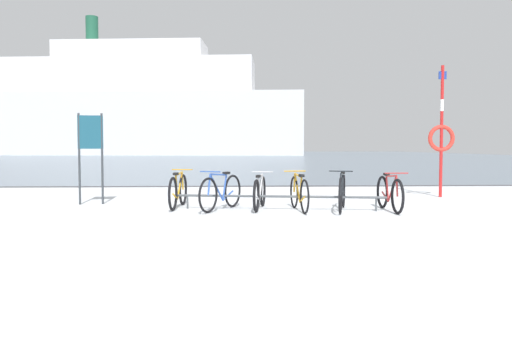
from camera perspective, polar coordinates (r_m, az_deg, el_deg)
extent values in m
cube|color=silver|center=(5.47, 19.50, -11.60)|extent=(80.00, 22.00, 0.08)
cube|color=slate|center=(70.96, -0.65, 1.74)|extent=(80.00, 110.00, 0.08)
cube|color=#47474C|center=(16.10, 4.84, -1.91)|extent=(80.00, 0.50, 0.05)
cylinder|color=#4C5156|center=(10.04, 2.82, -3.06)|extent=(4.29, 0.68, 0.05)
cylinder|color=#4C5156|center=(10.35, -8.03, -3.68)|extent=(0.04, 0.04, 0.28)
cylinder|color=#4C5156|center=(10.13, 13.91, -3.88)|extent=(0.04, 0.04, 0.28)
torus|color=black|center=(10.99, -8.56, -2.22)|extent=(0.12, 0.70, 0.69)
torus|color=black|center=(10.03, -9.73, -2.72)|extent=(0.12, 0.70, 0.69)
cylinder|color=gold|center=(10.67, -8.92, -1.72)|extent=(0.09, 0.52, 0.58)
cylinder|color=gold|center=(10.36, -9.30, -1.99)|extent=(0.05, 0.19, 0.52)
cylinder|color=gold|center=(10.58, -9.02, -0.38)|extent=(0.10, 0.65, 0.08)
cylinder|color=gold|center=(10.24, -9.46, -3.04)|extent=(0.08, 0.43, 0.19)
cylinder|color=gold|center=(10.94, -8.61, -1.20)|extent=(0.05, 0.11, 0.41)
cube|color=black|center=(10.26, -9.40, -0.39)|extent=(0.10, 0.21, 0.05)
cylinder|color=gold|center=(10.89, -8.66, 0.10)|extent=(0.46, 0.07, 0.02)
torus|color=black|center=(9.59, -5.63, -2.91)|extent=(0.36, 0.65, 0.70)
torus|color=black|center=(10.48, -2.75, -2.41)|extent=(0.36, 0.65, 0.70)
cylinder|color=#3359B2|center=(9.86, -4.64, -2.01)|extent=(0.28, 0.50, 0.59)
cylinder|color=#3359B2|center=(10.16, -3.70, -2.01)|extent=(0.12, 0.18, 0.53)
cylinder|color=#3359B2|center=(9.91, -4.42, -0.48)|extent=(0.34, 0.61, 0.09)
cylinder|color=#3359B2|center=(10.30, -3.32, -2.95)|extent=(0.24, 0.42, 0.19)
cylinder|color=#3359B2|center=(9.60, -5.51, -1.67)|extent=(0.08, 0.12, 0.42)
cube|color=black|center=(10.20, -3.50, -0.29)|extent=(0.16, 0.21, 0.05)
cylinder|color=#3359B2|center=(9.62, -5.40, -0.14)|extent=(0.42, 0.23, 0.02)
torus|color=black|center=(10.65, 0.80, -2.44)|extent=(0.17, 0.66, 0.66)
torus|color=black|center=(9.67, 0.03, -2.98)|extent=(0.17, 0.66, 0.66)
cylinder|color=silver|center=(10.32, 0.57, -1.98)|extent=(0.13, 0.52, 0.55)
cylinder|color=silver|center=(10.00, 0.32, -2.26)|extent=(0.07, 0.19, 0.49)
cylinder|color=silver|center=(10.23, 0.51, -0.67)|extent=(0.15, 0.65, 0.08)
cylinder|color=silver|center=(9.88, 0.21, -3.29)|extent=(0.11, 0.44, 0.18)
cylinder|color=silver|center=(10.60, 0.77, -1.45)|extent=(0.06, 0.11, 0.38)
cube|color=black|center=(9.91, 0.26, -0.68)|extent=(0.11, 0.21, 0.05)
cylinder|color=silver|center=(10.55, 0.75, -0.17)|extent=(0.46, 0.11, 0.02)
torus|color=black|center=(10.38, 4.49, -2.53)|extent=(0.10, 0.68, 0.68)
torus|color=black|center=(9.45, 5.72, -3.07)|extent=(0.10, 0.68, 0.68)
cylinder|color=gold|center=(10.07, 4.87, -2.00)|extent=(0.08, 0.51, 0.58)
cylinder|color=gold|center=(9.77, 5.26, -2.29)|extent=(0.05, 0.18, 0.52)
cylinder|color=gold|center=(9.98, 4.96, -0.58)|extent=(0.10, 0.63, 0.08)
cylinder|color=gold|center=(9.66, 5.44, -3.40)|extent=(0.08, 0.42, 0.19)
cylinder|color=gold|center=(10.33, 4.54, -1.45)|extent=(0.05, 0.11, 0.41)
cube|color=black|center=(9.68, 5.37, -0.60)|extent=(0.10, 0.21, 0.05)
cylinder|color=gold|center=(10.28, 4.58, -0.07)|extent=(0.46, 0.07, 0.02)
torus|color=black|center=(9.54, 9.88, -2.94)|extent=(0.23, 0.70, 0.71)
torus|color=black|center=(10.60, 10.23, -2.36)|extent=(0.23, 0.70, 0.71)
cylinder|color=#1E2328|center=(9.87, 10.01, -1.98)|extent=(0.19, 0.55, 0.61)
cylinder|color=#1E2328|center=(10.22, 10.12, -1.96)|extent=(0.09, 0.20, 0.54)
cylinder|color=#1E2328|center=(9.93, 10.05, -0.42)|extent=(0.22, 0.68, 0.09)
cylinder|color=#1E2328|center=(10.38, 10.16, -2.92)|extent=(0.16, 0.46, 0.19)
cylinder|color=#1E2328|center=(9.56, 9.90, -1.66)|extent=(0.07, 0.12, 0.43)
cube|color=black|center=(10.28, 10.16, -0.23)|extent=(0.13, 0.21, 0.05)
cylinder|color=#1E2328|center=(9.58, 9.93, -0.08)|extent=(0.45, 0.15, 0.02)
torus|color=black|center=(9.77, 16.26, -2.95)|extent=(0.06, 0.69, 0.69)
torus|color=black|center=(10.67, 14.59, -2.45)|extent=(0.06, 0.69, 0.69)
cylinder|color=#B22D2D|center=(10.05, 15.69, -2.09)|extent=(0.04, 0.50, 0.58)
cylinder|color=#B22D2D|center=(10.35, 15.15, -2.08)|extent=(0.04, 0.18, 0.51)
cylinder|color=#B22D2D|center=(10.10, 15.58, -0.63)|extent=(0.04, 0.62, 0.08)
cylinder|color=#B22D2D|center=(10.49, 14.92, -2.97)|extent=(0.04, 0.42, 0.19)
cylinder|color=#B22D2D|center=(9.79, 16.21, -1.77)|extent=(0.04, 0.11, 0.40)
cube|color=black|center=(10.39, 15.05, -0.44)|extent=(0.08, 0.20, 0.05)
cylinder|color=#B22D2D|center=(9.80, 16.16, -0.31)|extent=(0.46, 0.03, 0.02)
cylinder|color=#33383D|center=(11.62, -20.02, 1.28)|extent=(0.05, 0.05, 2.06)
cylinder|color=#33383D|center=(11.55, -17.59, 1.31)|extent=(0.05, 0.05, 2.06)
cube|color=navy|center=(11.58, -18.86, 4.28)|extent=(0.55, 0.12, 0.75)
cylinder|color=red|center=(13.42, 20.93, 4.28)|extent=(0.08, 0.08, 3.38)
cylinder|color=white|center=(13.46, 20.98, 7.16)|extent=(0.09, 0.09, 0.30)
torus|color=red|center=(13.42, 20.92, 3.56)|extent=(0.70, 0.11, 0.70)
cube|color=navy|center=(13.54, 21.04, 10.39)|extent=(0.20, 0.03, 0.20)
cube|color=silver|center=(77.96, -13.35, 5.24)|extent=(50.84, 14.95, 9.38)
cube|color=white|center=(78.97, -14.30, 10.50)|extent=(38.23, 12.26, 5.16)
cube|color=white|center=(79.59, -14.33, 13.28)|extent=(23.11, 9.34, 2.63)
cylinder|color=#1E593F|center=(82.30, -18.68, 15.30)|extent=(1.89, 1.89, 4.22)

